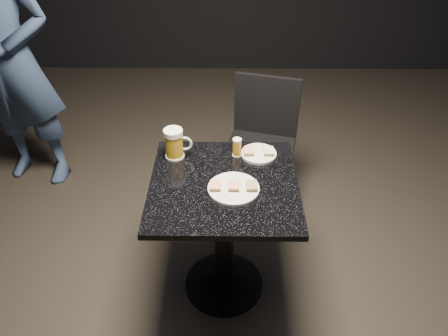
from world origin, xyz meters
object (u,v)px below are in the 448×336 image
Objects in this scene: plate_large at (234,189)px; plate_small at (259,154)px; chair at (262,138)px; beer_mug at (175,143)px; patron at (10,60)px; table at (224,220)px; beer_tumbler at (237,147)px.

plate_small is (0.13, 0.28, 0.00)m from plate_large.
beer_mug is at bearing -130.62° from chair.
patron is 2.43× the size of table.
beer_mug reaches higher than plate_large.
table is (-0.18, -0.23, -0.25)m from plate_small.
plate_large is 1.32× the size of plate_small.
patron is at bearing 142.91° from table.
plate_small is at bearing 1.79° from beer_tumbler.
table is at bearing -40.14° from beer_mug.
plate_large is 0.27× the size of chair.
patron is 1.42m from beer_mug.
chair reaches higher than beer_tumbler.
plate_small is 0.21× the size of chair.
plate_large and plate_small have the same top height.
plate_large is 0.13× the size of patron.
patron is 18.61× the size of beer_tumbler.
beer_mug is (-0.29, 0.26, 0.07)m from plate_large.
table is 4.75× the size of beer_mug.
beer_mug is 0.81m from chair.
patron is (-1.44, 1.11, 0.16)m from plate_large.
beer_tumbler is 0.65m from chair.
beer_mug reaches higher than table.
beer_mug reaches higher than plate_small.
chair reaches higher than plate_small.
beer_mug is (-0.42, -0.02, 0.07)m from plate_small.
beer_tumbler is at bearing 74.25° from table.
plate_small is at bearing 52.42° from table.
chair is (1.63, -0.28, -0.41)m from patron.
beer_tumbler is at bearing 2.66° from beer_mug.
plate_large is at bearing -114.88° from plate_small.
beer_mug is 0.31m from beer_tumbler.
beer_tumbler is (-0.11, -0.00, 0.04)m from plate_small.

